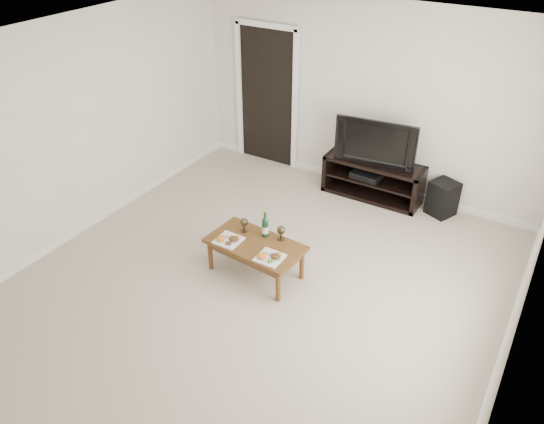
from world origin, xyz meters
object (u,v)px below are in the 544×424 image
(coffee_table, at_px, (256,258))
(television, at_px, (377,140))
(media_console, at_px, (373,179))
(subwoofer, at_px, (443,198))

(coffee_table, bearing_deg, television, 78.60)
(media_console, bearing_deg, coffee_table, -101.40)
(media_console, xyz_separation_m, coffee_table, (-0.46, -2.30, -0.07))
(television, relative_size, subwoofer, 2.31)
(media_console, relative_size, television, 1.25)
(television, bearing_deg, coffee_table, -107.68)
(subwoofer, relative_size, coffee_table, 0.45)
(media_console, xyz_separation_m, television, (0.00, 0.00, 0.59))
(television, bearing_deg, media_console, 0.00)
(television, distance_m, subwoofer, 1.15)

